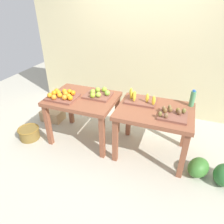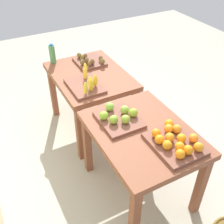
% 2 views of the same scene
% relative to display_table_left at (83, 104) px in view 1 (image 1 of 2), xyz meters
% --- Properties ---
extents(ground_plane, '(8.00, 8.00, 0.00)m').
position_rel_display_table_left_xyz_m(ground_plane, '(0.56, 0.00, -0.66)').
color(ground_plane, '#B5B19F').
extents(back_wall, '(4.40, 0.12, 3.00)m').
position_rel_display_table_left_xyz_m(back_wall, '(0.56, 1.35, 0.84)').
color(back_wall, beige).
rests_on(back_wall, ground_plane).
extents(display_table_left, '(1.04, 0.80, 0.77)m').
position_rel_display_table_left_xyz_m(display_table_left, '(0.00, 0.00, 0.00)').
color(display_table_left, brown).
rests_on(display_table_left, ground_plane).
extents(display_table_right, '(1.04, 0.80, 0.77)m').
position_rel_display_table_left_xyz_m(display_table_right, '(1.12, 0.00, 0.00)').
color(display_table_right, brown).
rests_on(display_table_right, ground_plane).
extents(orange_bin, '(0.45, 0.37, 0.11)m').
position_rel_display_table_left_xyz_m(orange_bin, '(-0.26, -0.13, 0.16)').
color(orange_bin, brown).
rests_on(orange_bin, display_table_left).
extents(apple_bin, '(0.40, 0.35, 0.11)m').
position_rel_display_table_left_xyz_m(apple_bin, '(0.22, 0.11, 0.15)').
color(apple_bin, brown).
rests_on(apple_bin, display_table_left).
extents(banana_crate, '(0.44, 0.32, 0.17)m').
position_rel_display_table_left_xyz_m(banana_crate, '(0.87, 0.15, 0.15)').
color(banana_crate, brown).
rests_on(banana_crate, display_table_right).
extents(kiwi_bin, '(0.36, 0.32, 0.10)m').
position_rel_display_table_left_xyz_m(kiwi_bin, '(1.35, -0.10, 0.15)').
color(kiwi_bin, brown).
rests_on(kiwi_bin, display_table_right).
extents(water_bottle, '(0.07, 0.07, 0.24)m').
position_rel_display_table_left_xyz_m(water_bottle, '(1.58, 0.28, 0.23)').
color(water_bottle, '#4C8C59').
rests_on(water_bottle, display_table_right).
extents(watermelon_pile, '(0.69, 0.44, 0.27)m').
position_rel_display_table_left_xyz_m(watermelon_pile, '(1.98, -0.24, -0.53)').
color(watermelon_pile, '#27612B').
rests_on(watermelon_pile, ground_plane).
extents(wicker_basket, '(0.35, 0.35, 0.20)m').
position_rel_display_table_left_xyz_m(wicker_basket, '(-0.88, -0.35, -0.55)').
color(wicker_basket, brown).
rests_on(wicker_basket, ground_plane).
extents(cardboard_produce_box, '(0.40, 0.30, 0.20)m').
position_rel_display_table_left_xyz_m(cardboard_produce_box, '(-0.86, 0.30, -0.56)').
color(cardboard_produce_box, tan).
rests_on(cardboard_produce_box, ground_plane).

